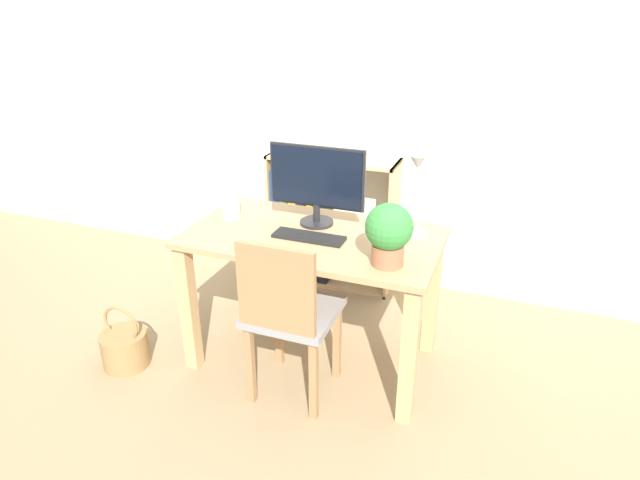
{
  "coord_description": "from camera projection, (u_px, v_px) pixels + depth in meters",
  "views": [
    {
      "loc": [
        0.89,
        -2.24,
        1.8
      ],
      "look_at": [
        0.0,
        0.1,
        0.66
      ],
      "focal_mm": 30.0,
      "sensor_mm": 36.0,
      "label": 1
    }
  ],
  "objects": [
    {
      "name": "ground_plane",
      "position": [
        314.0,
        356.0,
        2.94
      ],
      "size": [
        10.0,
        10.0,
        0.0
      ],
      "primitive_type": "plane",
      "color": "#997F5B"
    },
    {
      "name": "wall_back",
      "position": [
        374.0,
        87.0,
        3.29
      ],
      "size": [
        8.0,
        0.05,
        2.6
      ],
      "color": "silver",
      "rests_on": "ground_plane"
    },
    {
      "name": "desk",
      "position": [
        313.0,
        260.0,
        2.7
      ],
      "size": [
        1.25,
        0.7,
        0.73
      ],
      "color": "tan",
      "rests_on": "ground_plane"
    },
    {
      "name": "monitor",
      "position": [
        317.0,
        180.0,
        2.67
      ],
      "size": [
        0.5,
        0.17,
        0.41
      ],
      "color": "#232326",
      "rests_on": "desk"
    },
    {
      "name": "keyboard",
      "position": [
        309.0,
        237.0,
        2.59
      ],
      "size": [
        0.35,
        0.11,
        0.02
      ],
      "color": "black",
      "rests_on": "desk"
    },
    {
      "name": "vase",
      "position": [
        230.0,
        201.0,
        2.79
      ],
      "size": [
        0.1,
        0.1,
        0.22
      ],
      "color": "silver",
      "rests_on": "desk"
    },
    {
      "name": "desk_lamp",
      "position": [
        417.0,
        188.0,
        2.48
      ],
      "size": [
        0.1,
        0.19,
        0.43
      ],
      "color": "#B7B7BC",
      "rests_on": "desk"
    },
    {
      "name": "potted_plant",
      "position": [
        389.0,
        232.0,
        2.28
      ],
      "size": [
        0.21,
        0.21,
        0.28
      ],
      "color": "#9E6647",
      "rests_on": "desk"
    },
    {
      "name": "chair",
      "position": [
        289.0,
        312.0,
        2.46
      ],
      "size": [
        0.4,
        0.4,
        0.87
      ],
      "rotation": [
        0.0,
        0.0,
        0.01
      ],
      "color": "gray",
      "rests_on": "ground_plane"
    },
    {
      "name": "bookshelf",
      "position": [
        314.0,
        225.0,
        3.62
      ],
      "size": [
        0.84,
        0.28,
        0.88
      ],
      "color": "tan",
      "rests_on": "ground_plane"
    },
    {
      "name": "basket",
      "position": [
        125.0,
        347.0,
        2.84
      ],
      "size": [
        0.24,
        0.24,
        0.36
      ],
      "color": "#997547",
      "rests_on": "ground_plane"
    }
  ]
}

